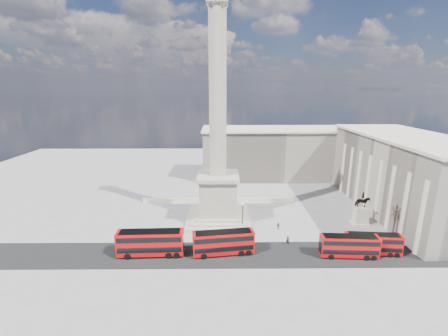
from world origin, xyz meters
The scene contains 18 objects.
ground centered at (0.00, 0.00, 0.00)m, with size 180.00×180.00×0.00m, color #9A9792.
asphalt_road centered at (5.00, -10.00, 0.00)m, with size 120.00×9.00×0.01m, color black.
nelsons_column centered at (0.00, 5.00, 12.92)m, with size 14.00×14.00×49.85m.
balustrade_wall centered at (0.00, 16.00, 0.55)m, with size 40.00×0.60×1.10m, color beige.
building_east centered at (45.00, 10.00, 9.32)m, with size 19.00×46.00×18.60m.
building_northeast centered at (20.00, 40.00, 8.32)m, with size 51.00×17.00×16.60m.
red_bus_a centered at (-11.89, -10.09, 2.49)m, with size 11.81×3.13×4.75m.
red_bus_b centered at (1.13, -9.80, 2.34)m, with size 11.23×3.97×4.46m.
red_bus_c centered at (23.41, -10.90, 2.14)m, with size 10.17×2.90×4.08m.
red_bus_d centered at (28.15, -9.98, 2.06)m, with size 9.82×3.00×3.92m.
victorian_lamp centered at (5.13, -0.65, 3.69)m, with size 0.54×0.54×6.27m.
equestrian_statue centered at (31.44, 2.38, 2.61)m, with size 3.60×2.70×7.60m.
bare_tree_near centered at (34.93, -4.34, 6.00)m, with size 1.74×1.74×7.61m.
bare_tree_mid centered at (37.01, 0.39, 5.59)m, with size 1.87×1.87×7.10m.
bare_tree_far centered at (37.68, 15.49, 6.40)m, with size 1.99×1.99×8.13m.
pedestrian_walking centered at (13.48, -6.50, 0.88)m, with size 0.64×0.42×1.77m, color #222827.
pedestrian_standing centered at (31.59, -6.50, 0.94)m, with size 0.91×0.71×1.88m, color #222827.
pedestrian_crossing centered at (12.82, -0.06, 0.80)m, with size 0.94×0.39×1.61m, color #222827.
Camera 1 is at (0.74, -58.41, 29.04)m, focal length 24.00 mm.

